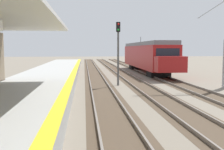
{
  "coord_description": "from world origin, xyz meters",
  "views": [
    {
      "loc": [
        0.69,
        0.57,
        3.01
      ],
      "look_at": [
        1.66,
        9.99,
        2.1
      ],
      "focal_mm": 43.24,
      "sensor_mm": 36.0,
      "label": 1
    }
  ],
  "objects": [
    {
      "name": "catenary_pylon_far_side",
      "position": [
        11.35,
        20.39,
        3.6
      ],
      "size": [
        5.0,
        0.4,
        7.5
      ],
      "color": "#9EA3A8",
      "rests_on": "ground"
    },
    {
      "name": "track_pair_far_side",
      "position": [
        8.7,
        20.0,
        0.05
      ],
      "size": [
        2.34,
        120.0,
        0.16
      ],
      "color": "#4C3D2D",
      "rests_on": "ground"
    },
    {
      "name": "track_pair_middle",
      "position": [
        5.3,
        20.0,
        0.05
      ],
      "size": [
        2.34,
        120.0,
        0.16
      ],
      "color": "#4C3D2D",
      "rests_on": "ground"
    },
    {
      "name": "track_pair_nearest_platform",
      "position": [
        1.9,
        20.0,
        0.05
      ],
      "size": [
        2.34,
        120.0,
        0.16
      ],
      "color": "#4C3D2D",
      "rests_on": "ground"
    },
    {
      "name": "approaching_train",
      "position": [
        8.7,
        34.5,
        2.18
      ],
      "size": [
        2.93,
        19.6,
        4.76
      ],
      "color": "maroon",
      "rests_on": "ground"
    },
    {
      "name": "rail_signal_post",
      "position": [
        3.47,
        22.57,
        3.19
      ],
      "size": [
        0.32,
        0.34,
        5.2
      ],
      "color": "#4C4C4C",
      "rests_on": "ground"
    },
    {
      "name": "station_platform",
      "position": [
        -2.5,
        16.0,
        0.45
      ],
      "size": [
        5.0,
        80.0,
        0.91
      ],
      "color": "#A8A8A3",
      "rests_on": "ground"
    }
  ]
}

